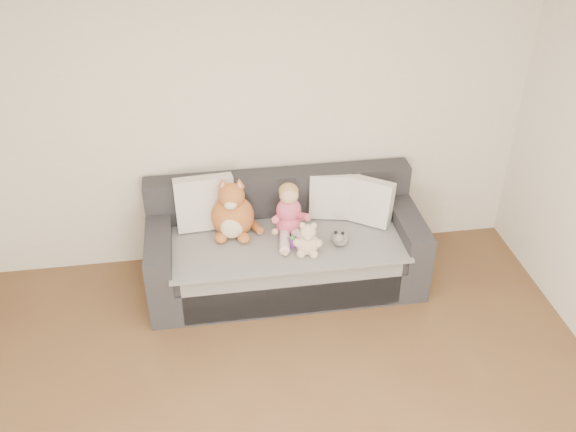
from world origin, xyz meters
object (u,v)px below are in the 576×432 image
object	(u,v)px
sofa	(284,248)
plush_cat	(233,214)
toddler	(289,214)
sippy_cup	(293,241)
teddy_bear	(308,242)

from	to	relation	value
sofa	plush_cat	size ratio (longest dim) A/B	4.21
toddler	sippy_cup	xyz separation A→B (m)	(0.00, -0.18, -0.13)
toddler	sippy_cup	distance (m)	0.22
teddy_bear	sippy_cup	size ratio (longest dim) A/B	2.57
teddy_bear	sippy_cup	world-z (taller)	teddy_bear
teddy_bear	toddler	bearing A→B (deg)	120.67
toddler	plush_cat	distance (m)	0.45
plush_cat	sippy_cup	distance (m)	0.52
sippy_cup	sofa	bearing A→B (deg)	99.45
sofa	plush_cat	world-z (taller)	plush_cat
sofa	toddler	xyz separation A→B (m)	(0.04, -0.03, 0.35)
plush_cat	teddy_bear	size ratio (longest dim) A/B	1.84
sofa	toddler	size ratio (longest dim) A/B	4.92
toddler	teddy_bear	bearing A→B (deg)	-70.60
toddler	plush_cat	size ratio (longest dim) A/B	0.86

